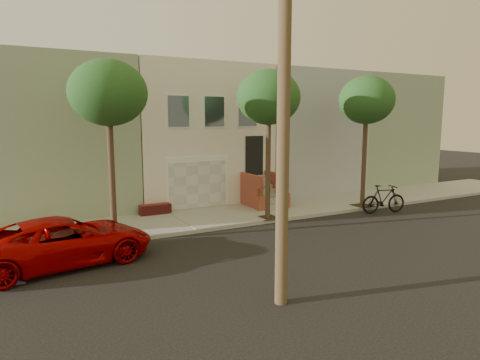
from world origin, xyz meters
TOP-DOWN VIEW (x-y plane):
  - ground at (0.00, 0.00)m, footprint 90.00×90.00m
  - sidewalk at (0.00, 5.35)m, footprint 40.00×3.70m
  - house_row at (0.00, 11.19)m, footprint 33.10×11.70m
  - tree_left at (-5.50, 3.90)m, footprint 2.70×2.57m
  - tree_mid at (1.00, 3.90)m, footprint 2.70×2.57m
  - tree_right at (6.50, 3.90)m, footprint 2.70×2.57m
  - pickup_truck at (-7.32, 2.16)m, footprint 5.55×3.22m
  - motorcycle at (6.66, 2.69)m, footprint 2.33×1.11m

SIDE VIEW (x-z plane):
  - ground at x=0.00m, z-range 0.00..0.00m
  - sidewalk at x=0.00m, z-range 0.00..0.15m
  - motorcycle at x=6.66m, z-range 0.00..1.35m
  - pickup_truck at x=-7.32m, z-range 0.00..1.46m
  - house_row at x=0.00m, z-range 0.14..7.14m
  - tree_left at x=-5.50m, z-range 2.11..8.41m
  - tree_mid at x=1.00m, z-range 2.11..8.41m
  - tree_right at x=6.50m, z-range 2.11..8.41m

